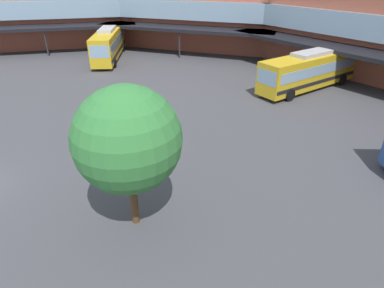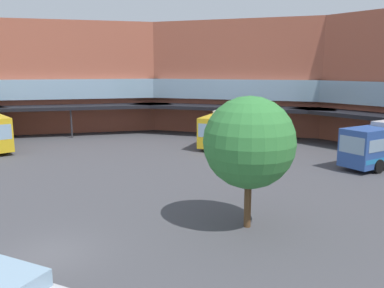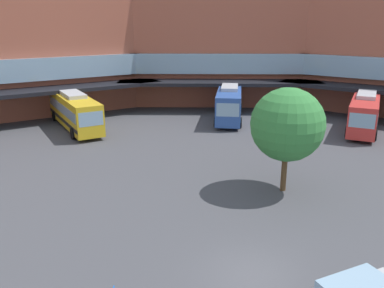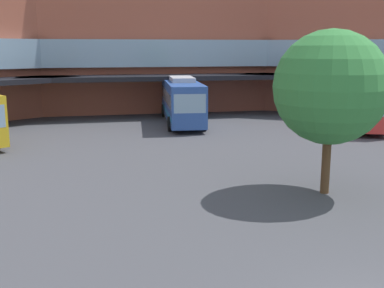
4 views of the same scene
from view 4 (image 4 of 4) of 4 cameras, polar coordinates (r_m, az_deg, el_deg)
station_building at (r=28.97m, az=-12.34°, el=12.63°), size 84.11×50.83×13.81m
bus_2 at (r=39.39m, az=19.58°, el=4.89°), size 9.89×11.07×3.67m
bus_4 at (r=37.96m, az=-1.23°, el=5.36°), size 6.52×11.21×3.73m
plaza_tree at (r=19.84m, az=16.44°, el=6.59°), size 4.64×4.64×6.75m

